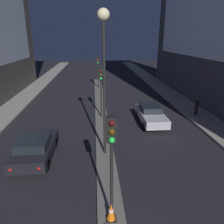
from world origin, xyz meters
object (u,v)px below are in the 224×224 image
object	(u,v)px
traffic_light_mid	(101,82)
traffic_cone_far	(111,212)
pedestrian_on_right_sidewalk	(197,106)
traffic_light_far	(98,65)
traffic_light_near	(112,147)
car_left_lane	(35,148)
car_right_lane	(151,114)
street_lamp	(104,51)

from	to	relation	value
traffic_light_mid	traffic_cone_far	distance (m)	11.68
traffic_cone_far	pedestrian_on_right_sidewalk	world-z (taller)	pedestrian_on_right_sidewalk
traffic_light_far	traffic_cone_far	distance (m)	23.28
traffic_light_mid	traffic_light_far	size ratio (longest dim) A/B	1.00
traffic_light_near	traffic_cone_far	xyz separation A→B (m)	(-0.02, -0.04, -2.70)
car_left_lane	traffic_light_near	bearing A→B (deg)	-50.52
pedestrian_on_right_sidewalk	car_left_lane	bearing A→B (deg)	-153.30
traffic_cone_far	car_right_lane	xyz separation A→B (m)	(4.01, 9.96, 0.28)
car_left_lane	pedestrian_on_right_sidewalk	distance (m)	13.82
traffic_light_mid	traffic_cone_far	size ratio (longest dim) A/B	5.79
traffic_light_far	car_right_lane	bearing A→B (deg)	-73.13
car_right_lane	pedestrian_on_right_sidewalk	bearing A→B (deg)	14.61
traffic_cone_far	car_right_lane	bearing A→B (deg)	68.06
traffic_light_far	pedestrian_on_right_sidewalk	size ratio (longest dim) A/B	2.66
traffic_light_near	traffic_cone_far	distance (m)	2.70
traffic_light_mid	pedestrian_on_right_sidewalk	xyz separation A→B (m)	(8.35, -0.27, -2.17)
street_lamp	traffic_light_near	bearing A→B (deg)	-90.00
traffic_light_near	car_left_lane	world-z (taller)	traffic_light_near
traffic_light_far	car_left_lane	bearing A→B (deg)	-102.35
traffic_light_mid	car_left_lane	distance (m)	7.99
traffic_light_mid	street_lamp	size ratio (longest dim) A/B	0.52
traffic_light_mid	traffic_light_far	world-z (taller)	same
traffic_light_near	pedestrian_on_right_sidewalk	bearing A→B (deg)	52.93
traffic_light_mid	car_right_lane	xyz separation A→B (m)	(3.99, -1.41, -2.42)
street_lamp	traffic_cone_far	world-z (taller)	street_lamp
car_left_lane	traffic_cone_far	bearing A→B (deg)	-50.91
traffic_light_near	traffic_cone_far	bearing A→B (deg)	-114.81
traffic_light_near	traffic_light_mid	distance (m)	11.32
car_right_lane	traffic_cone_far	bearing A→B (deg)	-111.94
pedestrian_on_right_sidewalk	traffic_light_far	bearing A→B (deg)	124.77
traffic_light_far	traffic_cone_far	xyz separation A→B (m)	(-0.02, -23.12, -2.70)
traffic_light_near	car_left_lane	bearing A→B (deg)	129.48
street_lamp	traffic_cone_far	size ratio (longest dim) A/B	11.10
car_right_lane	traffic_light_mid	bearing A→B (deg)	160.60
traffic_light_mid	pedestrian_on_right_sidewalk	size ratio (longest dim) A/B	2.66
traffic_cone_far	pedestrian_on_right_sidewalk	size ratio (longest dim) A/B	0.46
street_lamp	car_left_lane	distance (m)	6.61
pedestrian_on_right_sidewalk	street_lamp	bearing A→B (deg)	-144.24
traffic_light_far	car_right_lane	world-z (taller)	traffic_light_far
traffic_light_near	street_lamp	world-z (taller)	street_lamp
car_right_lane	pedestrian_on_right_sidewalk	xyz separation A→B (m)	(4.36, 1.14, 0.25)
traffic_cone_far	car_left_lane	xyz separation A→B (m)	(-3.97, 4.89, 0.27)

